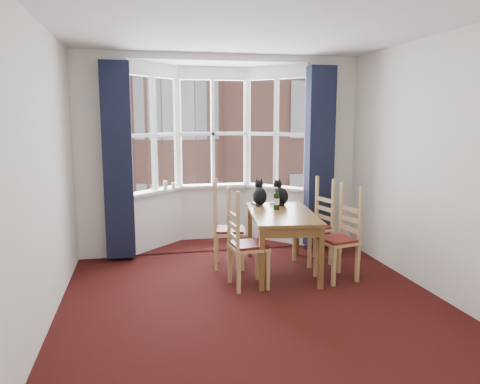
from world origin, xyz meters
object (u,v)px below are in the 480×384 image
object	(u,v)px
chair_left_near	(241,247)
chair_right_near	(343,240)
candle_short	(173,186)
wine_bottle	(276,200)
dining_table	(282,219)
cat_right	(281,195)
chair_left_far	(222,231)
cat_left	(260,195)
chair_right_far	(319,227)
candle_tall	(165,185)

from	to	relation	value
chair_left_near	chair_right_near	xyz separation A→B (m)	(1.27, 0.04, 0.00)
chair_left_near	candle_short	distance (m)	2.07
chair_right_near	candle_short	bearing A→B (deg)	135.00
wine_bottle	dining_table	bearing A→B (deg)	-82.37
cat_right	candle_short	xyz separation A→B (m)	(-1.38, 0.96, 0.03)
wine_bottle	chair_left_near	bearing A→B (deg)	-133.55
chair_left_far	wine_bottle	size ratio (longest dim) A/B	3.17
chair_left_far	candle_short	world-z (taller)	candle_short
cat_left	candle_short	distance (m)	1.42
chair_right_far	candle_short	bearing A→B (deg)	146.99
chair_left_far	chair_right_far	world-z (taller)	same
chair_right_far	cat_right	xyz separation A→B (m)	(-0.46, 0.24, 0.42)
chair_right_far	wine_bottle	world-z (taller)	wine_bottle
candle_short	chair_left_near	bearing A→B (deg)	-72.18
cat_right	candle_short	size ratio (longest dim) A/B	3.48
dining_table	chair_left_far	size ratio (longest dim) A/B	1.66
chair_left_near	candle_tall	bearing A→B (deg)	111.23
chair_left_far	candle_tall	bearing A→B (deg)	120.75
wine_bottle	candle_tall	size ratio (longest dim) A/B	2.21
dining_table	wine_bottle	xyz separation A→B (m)	(-0.02, 0.17, 0.22)
cat_right	candle_short	world-z (taller)	cat_right
dining_table	wine_bottle	size ratio (longest dim) A/B	5.27
chair_left_far	wine_bottle	distance (m)	0.81
chair_left_far	candle_short	xyz separation A→B (m)	(-0.54, 1.14, 0.45)
dining_table	chair_left_near	distance (m)	0.80
chair_left_near	candle_short	bearing A→B (deg)	107.82
wine_bottle	cat_left	bearing A→B (deg)	107.33
chair_right_far	candle_short	world-z (taller)	candle_short
chair_left_near	chair_right_far	size ratio (longest dim) A/B	1.00
chair_right_far	candle_tall	world-z (taller)	candle_tall
candle_short	chair_left_far	bearing A→B (deg)	-64.51
chair_left_far	chair_left_near	bearing A→B (deg)	-84.55
wine_bottle	chair_right_far	bearing A→B (deg)	8.83
chair_left_far	chair_right_near	world-z (taller)	same
cat_left	candle_short	bearing A→B (deg)	140.56
dining_table	candle_tall	bearing A→B (deg)	133.48
cat_left	chair_right_near	bearing A→B (deg)	-51.29
candle_tall	chair_left_far	bearing A→B (deg)	-59.25
dining_table	chair_right_near	world-z (taller)	chair_right_near
chair_left_near	candle_short	world-z (taller)	candle_short
dining_table	cat_left	bearing A→B (deg)	104.44
chair_right_near	candle_short	world-z (taller)	candle_short
dining_table	candle_tall	xyz separation A→B (m)	(-1.36, 1.44, 0.27)
dining_table	chair_right_near	bearing A→B (deg)	-33.24
candle_tall	chair_left_near	bearing A→B (deg)	-68.77
chair_left_far	chair_right_far	distance (m)	1.30
cat_left	candle_tall	xyz separation A→B (m)	(-1.22, 0.87, 0.04)
chair_left_near	chair_left_far	xyz separation A→B (m)	(-0.07, 0.78, 0.00)
candle_tall	cat_left	bearing A→B (deg)	-35.70
chair_left_near	chair_right_far	xyz separation A→B (m)	(1.22, 0.73, 0.00)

